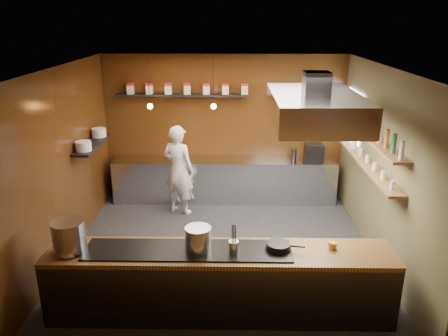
{
  "coord_description": "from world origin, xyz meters",
  "views": [
    {
      "loc": [
        0.14,
        -6.43,
        3.72
      ],
      "look_at": [
        0.02,
        0.4,
        1.33
      ],
      "focal_mm": 35.0,
      "sensor_mm": 36.0,
      "label": 1
    }
  ],
  "objects_px": {
    "espresso_machine": "(314,153)",
    "chef": "(179,170)",
    "stockpot_large": "(69,236)",
    "extractor_hood": "(315,108)",
    "stockpot_small": "(198,239)"
  },
  "relations": [
    {
      "from": "chef",
      "to": "espresso_machine",
      "type": "bearing_deg",
      "value": -143.21
    },
    {
      "from": "stockpot_small",
      "to": "extractor_hood",
      "type": "bearing_deg",
      "value": 37.57
    },
    {
      "from": "extractor_hood",
      "to": "stockpot_small",
      "type": "height_order",
      "value": "extractor_hood"
    },
    {
      "from": "stockpot_large",
      "to": "espresso_machine",
      "type": "bearing_deg",
      "value": 45.37
    },
    {
      "from": "stockpot_large",
      "to": "stockpot_small",
      "type": "height_order",
      "value": "stockpot_large"
    },
    {
      "from": "extractor_hood",
      "to": "stockpot_small",
      "type": "relative_size",
      "value": 6.11
    },
    {
      "from": "espresso_machine",
      "to": "chef",
      "type": "xyz_separation_m",
      "value": [
        -2.71,
        -0.58,
        -0.19
      ]
    },
    {
      "from": "stockpot_large",
      "to": "stockpot_small",
      "type": "xyz_separation_m",
      "value": [
        1.6,
        0.04,
        -0.04
      ]
    },
    {
      "from": "espresso_machine",
      "to": "chef",
      "type": "relative_size",
      "value": 0.2
    },
    {
      "from": "extractor_hood",
      "to": "espresso_machine",
      "type": "xyz_separation_m",
      "value": [
        0.53,
        2.5,
        -1.43
      ]
    },
    {
      "from": "extractor_hood",
      "to": "stockpot_large",
      "type": "relative_size",
      "value": 4.93
    },
    {
      "from": "stockpot_large",
      "to": "chef",
      "type": "xyz_separation_m",
      "value": [
        0.99,
        3.17,
        -0.25
      ]
    },
    {
      "from": "stockpot_large",
      "to": "espresso_machine",
      "type": "xyz_separation_m",
      "value": [
        3.69,
        3.74,
        -0.06
      ]
    },
    {
      "from": "extractor_hood",
      "to": "espresso_machine",
      "type": "bearing_deg",
      "value": 78.12
    },
    {
      "from": "stockpot_large",
      "to": "espresso_machine",
      "type": "distance_m",
      "value": 5.26
    }
  ]
}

